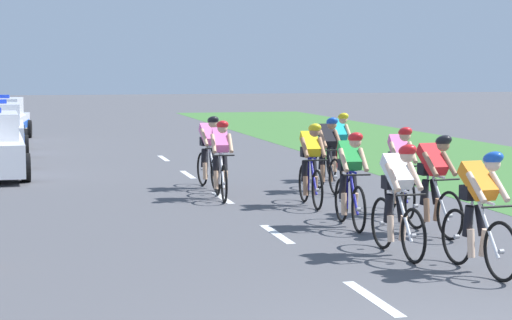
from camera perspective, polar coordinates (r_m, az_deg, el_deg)
The scene contains 12 objects.
grass_verge at distance 23.62m, azimuth 15.06°, elevation -0.53°, with size 7.00×60.00×0.01m, color #3D7033.
lane_markings_centre at distance 15.85m, azimuth -0.61°, elevation -3.35°, with size 0.14×21.60×0.01m.
cyclist_lead at distance 11.52m, azimuth 13.73°, elevation -3.03°, with size 0.44×1.72×1.56m.
cyclist_second at distance 12.34m, azimuth 8.83°, elevation -2.35°, with size 0.42×1.72×1.56m.
cyclist_third at distance 14.04m, azimuth 10.98°, elevation -1.41°, with size 0.45×1.72×1.56m.
cyclist_fourth at distance 14.47m, azimuth 5.88°, elevation -1.13°, with size 0.44×1.72×1.56m.
cyclist_fifth at distance 15.82m, azimuth 8.94°, elevation -0.58°, with size 0.45×1.72×1.56m.
cyclist_sixth at distance 16.63m, azimuth 3.43°, elevation -0.21°, with size 0.43×1.72×1.56m.
cyclist_seventh at distance 18.63m, azimuth 4.47°, elevation 0.43°, with size 0.42×1.72×1.56m.
cyclist_eighth at distance 17.50m, azimuth -2.20°, elevation 0.10°, with size 0.44×1.72×1.56m.
cyclist_ninth at distance 19.04m, azimuth -2.91°, elevation 0.55°, with size 0.45×1.72×1.56m.
cyclist_tenth at distance 20.47m, azimuth 5.19°, elevation 0.90°, with size 0.42×1.72×1.56m.
Camera 1 is at (-3.60, -6.53, 2.51)m, focal length 64.38 mm.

